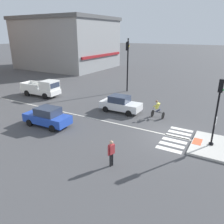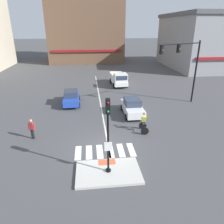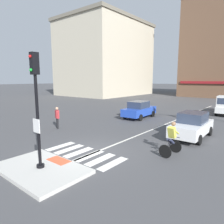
{
  "view_description": "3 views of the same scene",
  "coord_description": "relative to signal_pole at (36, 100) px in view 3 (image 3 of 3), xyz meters",
  "views": [
    {
      "loc": [
        -15.19,
        -3.56,
        7.49
      ],
      "look_at": [
        -0.72,
        4.75,
        1.43
      ],
      "focal_mm": 34.95,
      "sensor_mm": 36.0,
      "label": 1
    },
    {
      "loc": [
        -0.94,
        -13.17,
        8.26
      ],
      "look_at": [
        0.95,
        3.65,
        1.34
      ],
      "focal_mm": 33.71,
      "sensor_mm": 36.0,
      "label": 2
    },
    {
      "loc": [
        7.29,
        -7.11,
        3.75
      ],
      "look_at": [
        -1.38,
        3.59,
        1.52
      ],
      "focal_mm": 32.56,
      "sensor_mm": 36.0,
      "label": 3
    }
  ],
  "objects": [
    {
      "name": "pedestrian_at_curb_left",
      "position": [
        -5.5,
        4.87,
        -1.95
      ],
      "size": [
        0.53,
        0.31,
        1.67
      ],
      "color": "black",
      "rests_on": "ground"
    },
    {
      "name": "crosswalk_stripe_d",
      "position": [
        0.38,
        2.44,
        -2.92
      ],
      "size": [
        0.44,
        1.8,
        0.01
      ],
      "primitive_type": "cube",
      "color": "silver",
      "rests_on": "ground"
    },
    {
      "name": "crosswalk_stripe_f",
      "position": [
        1.9,
        2.44,
        -2.92
      ],
      "size": [
        0.44,
        1.8,
        0.01
      ],
      "primitive_type": "cube",
      "color": "silver",
      "rests_on": "ground"
    },
    {
      "name": "ground_plane",
      "position": [
        0.0,
        2.83,
        -2.93
      ],
      "size": [
        300.0,
        300.0,
        0.0
      ],
      "primitive_type": "plane",
      "color": "#474749"
    },
    {
      "name": "building_corner_right",
      "position": [
        -25.75,
        33.94,
        5.66
      ],
      "size": [
        15.92,
        20.12,
        17.13
      ],
      "color": "beige",
      "rests_on": "ground"
    },
    {
      "name": "traffic_island",
      "position": [
        0.0,
        0.01,
        -2.85
      ],
      "size": [
        3.89,
        2.51,
        0.15
      ],
      "primitive_type": "cube",
      "color": "beige",
      "rests_on": "ground"
    },
    {
      "name": "lane_centre_line",
      "position": [
        0.29,
        12.83,
        -2.92
      ],
      "size": [
        0.14,
        28.0,
        0.01
      ],
      "primitive_type": "cube",
      "color": "silver",
      "rests_on": "ground"
    },
    {
      "name": "cyclist",
      "position": [
        3.47,
        5.11,
        -2.06
      ],
      "size": [
        0.75,
        1.14,
        1.68
      ],
      "color": "black",
      "rests_on": "ground"
    },
    {
      "name": "tactile_pad_front",
      "position": [
        0.0,
        0.91,
        -2.77
      ],
      "size": [
        1.1,
        0.6,
        0.01
      ],
      "primitive_type": "cube",
      "color": "#DB5B38",
      "rests_on": "traffic_island"
    },
    {
      "name": "car_blue_westbound_far",
      "position": [
        -2.98,
        12.61,
        -2.12
      ],
      "size": [
        1.97,
        4.17,
        1.64
      ],
      "color": "#2347B7",
      "rests_on": "ground"
    },
    {
      "name": "crosswalk_stripe_a",
      "position": [
        -1.9,
        2.44,
        -2.92
      ],
      "size": [
        0.44,
        1.8,
        0.01
      ],
      "primitive_type": "cube",
      "color": "silver",
      "rests_on": "ground"
    },
    {
      "name": "crosswalk_stripe_e",
      "position": [
        1.14,
        2.44,
        -2.92
      ],
      "size": [
        0.44,
        1.8,
        0.01
      ],
      "primitive_type": "cube",
      "color": "silver",
      "rests_on": "ground"
    },
    {
      "name": "crosswalk_stripe_b",
      "position": [
        -1.14,
        2.44,
        -2.92
      ],
      "size": [
        0.44,
        1.8,
        0.01
      ],
      "primitive_type": "cube",
      "color": "silver",
      "rests_on": "ground"
    },
    {
      "name": "crosswalk_stripe_c",
      "position": [
        -0.38,
        2.44,
        -2.92
      ],
      "size": [
        0.44,
        1.8,
        0.01
      ],
      "primitive_type": "cube",
      "color": "silver",
      "rests_on": "ground"
    },
    {
      "name": "signal_pole",
      "position": [
        0.0,
        0.0,
        0.0
      ],
      "size": [
        0.44,
        0.38,
        4.61
      ],
      "color": "black",
      "rests_on": "traffic_island"
    },
    {
      "name": "car_white_eastbound_mid",
      "position": [
        3.26,
        8.9,
        -2.12
      ],
      "size": [
        1.89,
        4.12,
        1.64
      ],
      "color": "white",
      "rests_on": "ground"
    }
  ]
}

